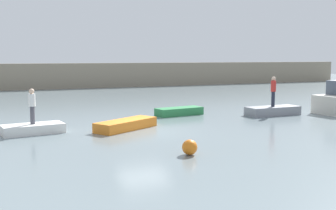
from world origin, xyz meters
TOP-DOWN VIEW (x-y plane):
  - ground_plane at (0.00, 0.00)m, footprint 120.00×120.00m
  - embankment_wall at (0.00, 29.08)m, footprint 80.00×1.20m
  - rowboat_white at (-5.16, 1.19)m, footprint 2.98×1.65m
  - rowboat_orange at (-0.73, 0.55)m, footprint 3.63×2.79m
  - rowboat_green at (3.85, 4.15)m, footprint 3.14×1.50m
  - rowboat_grey at (9.30, 1.92)m, footprint 3.53×1.34m
  - person_red_shirt at (9.30, 1.92)m, footprint 0.32×0.32m
  - person_white_shirt at (-5.16, 1.19)m, footprint 0.32×0.32m
  - mooring_buoy at (-0.15, -5.59)m, footprint 0.58×0.58m

SIDE VIEW (x-z plane):
  - ground_plane at x=0.00m, z-range 0.00..0.00m
  - rowboat_white at x=-5.16m, z-range 0.00..0.46m
  - rowboat_green at x=3.85m, z-range 0.00..0.48m
  - rowboat_orange at x=-0.73m, z-range 0.00..0.49m
  - rowboat_grey at x=9.30m, z-range 0.00..0.54m
  - mooring_buoy at x=-0.15m, z-range 0.00..0.58m
  - person_white_shirt at x=-5.16m, z-range 0.56..2.26m
  - embankment_wall at x=0.00m, z-range 0.00..2.90m
  - person_red_shirt at x=9.30m, z-range 0.66..2.54m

